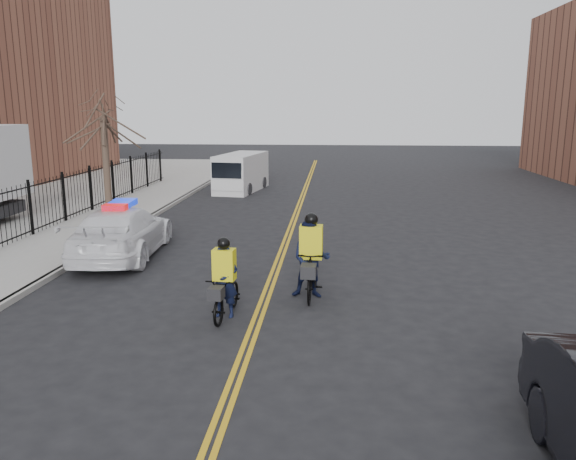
{
  "coord_description": "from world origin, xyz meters",
  "views": [
    {
      "loc": [
        1.61,
        -12.11,
        4.52
      ],
      "look_at": [
        0.4,
        2.68,
        1.3
      ],
      "focal_mm": 35.0,
      "sensor_mm": 36.0,
      "label": 1
    }
  ],
  "objects_px": {
    "cyclist_near": "(225,289)",
    "cyclist_far": "(311,264)",
    "police_cruiser": "(122,232)",
    "cargo_van": "(241,173)"
  },
  "relations": [
    {
      "from": "police_cruiser",
      "to": "cargo_van",
      "type": "xyz_separation_m",
      "value": [
        1.32,
        14.41,
        0.22
      ]
    },
    {
      "from": "police_cruiser",
      "to": "cargo_van",
      "type": "relative_size",
      "value": 1.08
    },
    {
      "from": "cargo_van",
      "to": "cyclist_near",
      "type": "height_order",
      "value": "cargo_van"
    },
    {
      "from": "cyclist_near",
      "to": "police_cruiser",
      "type": "bearing_deg",
      "value": 135.97
    },
    {
      "from": "cyclist_near",
      "to": "cyclist_far",
      "type": "distance_m",
      "value": 2.36
    },
    {
      "from": "police_cruiser",
      "to": "cyclist_far",
      "type": "relative_size",
      "value": 2.65
    },
    {
      "from": "police_cruiser",
      "to": "cyclist_near",
      "type": "distance_m",
      "value": 6.36
    },
    {
      "from": "cargo_van",
      "to": "cyclist_far",
      "type": "relative_size",
      "value": 2.45
    },
    {
      "from": "police_cruiser",
      "to": "cyclist_near",
      "type": "xyz_separation_m",
      "value": [
        4.14,
        -4.82,
        -0.17
      ]
    },
    {
      "from": "cyclist_near",
      "to": "cyclist_far",
      "type": "bearing_deg",
      "value": 43.9
    }
  ]
}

